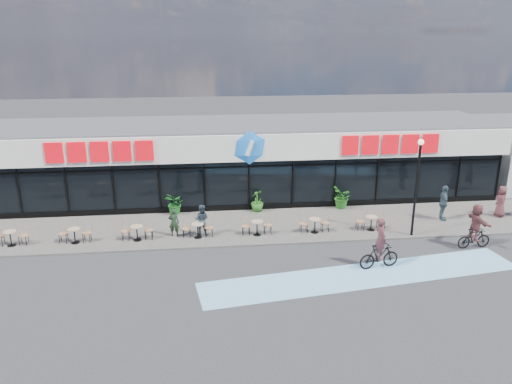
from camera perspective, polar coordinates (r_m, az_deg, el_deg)
ground at (r=22.38m, az=1.03°, el=-8.31°), size 120.00×120.00×0.00m
sidewalk at (r=26.45m, az=-0.23°, el=-3.93°), size 44.00×5.00×0.10m
bike_lane at (r=21.92m, az=12.11°, el=-9.32°), size 14.17×4.13×0.01m
building at (r=30.89m, az=-1.33°, el=3.76°), size 30.60×6.57×4.75m
lamp_post at (r=25.45m, az=17.93°, el=1.40°), size 0.28×0.28×4.91m
bistro_set_0 at (r=26.62m, az=-26.20°, el=-4.55°), size 1.54×0.62×0.90m
bistro_set_1 at (r=25.75m, az=-19.99°, el=-4.48°), size 1.54×0.62×0.90m
bistro_set_2 at (r=25.20m, az=-13.43°, el=-4.34°), size 1.54×0.62×0.90m
bistro_set_3 at (r=24.99m, az=-6.68°, el=-4.15°), size 1.54×0.62×0.90m
bistro_set_4 at (r=25.13m, az=0.10°, el=-3.89°), size 1.54×0.62×0.90m
bistro_set_5 at (r=25.61m, az=6.70°, el=-3.59°), size 1.54×0.62×0.90m
bistro_set_6 at (r=26.41m, az=12.98°, el=-3.26°), size 1.54×0.62×0.90m
potted_plant_left at (r=28.18m, az=-9.21°, el=-1.32°), size 1.44×1.47×1.23m
potted_plant_mid at (r=28.25m, az=0.14°, el=-1.01°), size 0.98×0.98×1.25m
potted_plant_right at (r=29.14m, az=9.81°, el=-0.60°), size 1.10×1.25×1.33m
patron_left at (r=25.16m, az=-9.36°, el=-3.45°), size 0.55×0.39×1.45m
patron_right at (r=25.16m, az=-6.23°, el=-3.16°), size 0.90×0.79×1.58m
pedestrian_a at (r=30.53m, az=26.21°, el=-0.96°), size 0.77×0.97×1.75m
pedestrian_b at (r=28.69m, az=20.65°, el=-1.18°), size 0.71×1.21×1.94m
cyclist_a at (r=22.40m, az=13.95°, el=-6.47°), size 1.92×0.83×2.33m
cyclist_b at (r=25.78m, az=23.80°, el=-3.73°), size 1.69×1.67×2.22m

